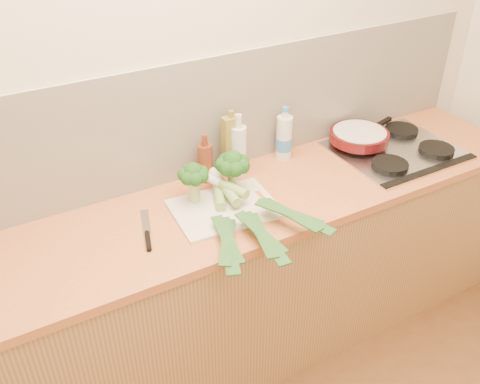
# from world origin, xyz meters

# --- Properties ---
(room_shell) EXTENTS (3.50, 3.50, 3.50)m
(room_shell) POSITION_xyz_m (0.00, 1.49, 1.17)
(room_shell) COLOR beige
(room_shell) RESTS_ON ground
(counter) EXTENTS (3.20, 0.62, 0.90)m
(counter) POSITION_xyz_m (0.00, 1.20, 0.45)
(counter) COLOR #A88146
(counter) RESTS_ON ground
(gas_hob) EXTENTS (0.58, 0.50, 0.04)m
(gas_hob) POSITION_xyz_m (1.02, 1.20, 0.91)
(gas_hob) COLOR silver
(gas_hob) RESTS_ON counter
(chopping_board) EXTENTS (0.45, 0.34, 0.01)m
(chopping_board) POSITION_xyz_m (0.05, 1.17, 0.91)
(chopping_board) COLOR beige
(chopping_board) RESTS_ON counter
(broccoli_left) EXTENTS (0.13, 0.13, 0.18)m
(broccoli_left) POSITION_xyz_m (-0.04, 1.28, 1.04)
(broccoli_left) COLOR #9BAE65
(broccoli_left) RESTS_ON chopping_board
(broccoli_right) EXTENTS (0.15, 0.15, 0.19)m
(broccoli_right) POSITION_xyz_m (0.14, 1.27, 1.04)
(broccoli_right) COLOR #9BAE65
(broccoli_right) RESTS_ON chopping_board
(leek_front) EXTENTS (0.30, 0.64, 0.04)m
(leek_front) POSITION_xyz_m (0.02, 1.15, 0.94)
(leek_front) COLOR white
(leek_front) RESTS_ON chopping_board
(leek_mid) EXTENTS (0.13, 0.69, 0.04)m
(leek_mid) POSITION_xyz_m (0.08, 1.13, 0.95)
(leek_mid) COLOR white
(leek_mid) RESTS_ON chopping_board
(leek_back) EXTENTS (0.28, 0.63, 0.04)m
(leek_back) POSITION_xyz_m (0.14, 1.12, 0.97)
(leek_back) COLOR white
(leek_back) RESTS_ON chopping_board
(chefs_knife) EXTENTS (0.10, 0.27, 0.02)m
(chefs_knife) POSITION_xyz_m (-0.30, 1.15, 0.91)
(chefs_knife) COLOR silver
(chefs_knife) RESTS_ON counter
(skillet) EXTENTS (0.42, 0.29, 0.05)m
(skillet) POSITION_xyz_m (0.89, 1.33, 0.96)
(skillet) COLOR #4A0C0E
(skillet) RESTS_ON gas_hob
(oil_tin) EXTENTS (0.08, 0.05, 0.31)m
(oil_tin) POSITION_xyz_m (0.22, 1.42, 1.04)
(oil_tin) COLOR olive
(oil_tin) RESTS_ON counter
(glass_bottle) EXTENTS (0.07, 0.07, 0.30)m
(glass_bottle) POSITION_xyz_m (0.24, 1.39, 1.03)
(glass_bottle) COLOR silver
(glass_bottle) RESTS_ON counter
(amber_bottle) EXTENTS (0.06, 0.06, 0.23)m
(amber_bottle) POSITION_xyz_m (0.09, 1.42, 0.99)
(amber_bottle) COLOR #622812
(amber_bottle) RESTS_ON counter
(water_bottle) EXTENTS (0.08, 0.08, 0.24)m
(water_bottle) POSITION_xyz_m (0.50, 1.42, 1.00)
(water_bottle) COLOR silver
(water_bottle) RESTS_ON counter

